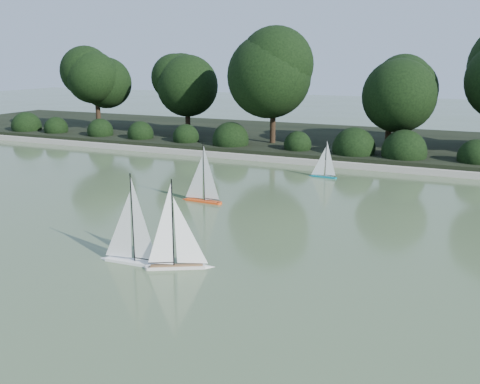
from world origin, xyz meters
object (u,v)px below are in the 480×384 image
(sailboat_orange, at_px, (200,192))
(sailboat_teal, at_px, (322,171))
(sailboat_white_a, at_px, (127,248))
(sailboat_white_b, at_px, (182,254))

(sailboat_orange, xyz_separation_m, sailboat_teal, (1.93, 3.74, -0.05))
(sailboat_white_a, xyz_separation_m, sailboat_teal, (1.21, 7.65, -0.07))
(sailboat_white_a, relative_size, sailboat_teal, 1.40)
(sailboat_white_b, bearing_deg, sailboat_white_a, -170.79)
(sailboat_white_b, relative_size, sailboat_teal, 1.34)
(sailboat_white_a, xyz_separation_m, sailboat_orange, (-0.72, 3.91, -0.02))
(sailboat_white_a, distance_m, sailboat_orange, 3.98)
(sailboat_orange, distance_m, sailboat_teal, 4.21)
(sailboat_teal, bearing_deg, sailboat_white_b, -92.01)
(sailboat_white_b, relative_size, sailboat_orange, 1.04)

